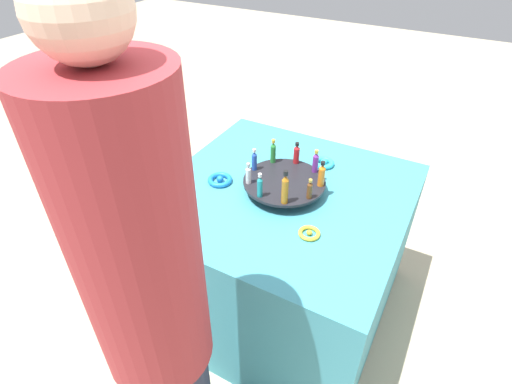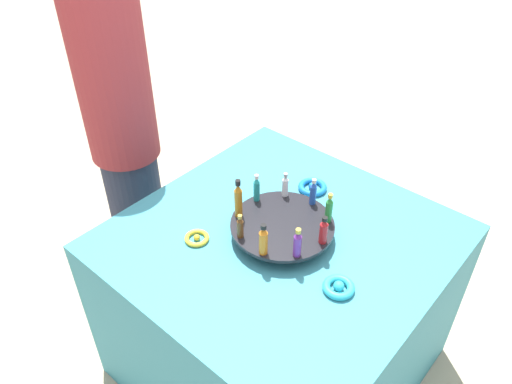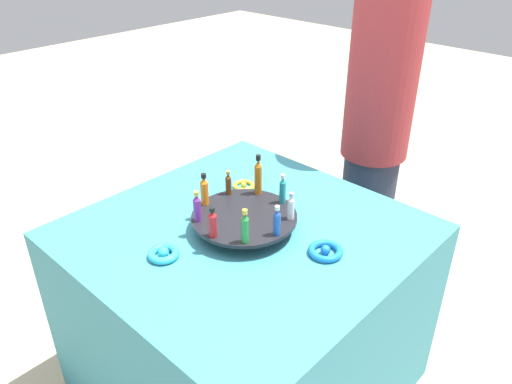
# 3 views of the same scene
# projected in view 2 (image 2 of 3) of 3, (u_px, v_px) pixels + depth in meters

# --- Properties ---
(ground_plane) EXTENTS (12.00, 12.00, 0.00)m
(ground_plane) POSITION_uv_depth(u_px,v_px,m) (277.00, 359.00, 2.18)
(ground_plane) COLOR tan
(party_table) EXTENTS (1.05, 1.05, 0.74)m
(party_table) POSITION_uv_depth(u_px,v_px,m) (279.00, 305.00, 1.95)
(party_table) COLOR teal
(party_table) RESTS_ON ground_plane
(display_stand) EXTENTS (0.36, 0.36, 0.06)m
(display_stand) POSITION_uv_depth(u_px,v_px,m) (282.00, 227.00, 1.70)
(display_stand) COLOR black
(display_stand) RESTS_ON party_table
(bottle_teal) EXTENTS (0.02, 0.02, 0.11)m
(bottle_teal) POSITION_uv_depth(u_px,v_px,m) (257.00, 189.00, 1.76)
(bottle_teal) COLOR teal
(bottle_teal) RESTS_ON display_stand
(bottle_amber) EXTENTS (0.03, 0.03, 0.15)m
(bottle_amber) POSITION_uv_depth(u_px,v_px,m) (238.00, 200.00, 1.68)
(bottle_amber) COLOR #AD6B19
(bottle_amber) RESTS_ON display_stand
(bottle_brown) EXTENTS (0.02, 0.02, 0.09)m
(bottle_brown) POSITION_uv_depth(u_px,v_px,m) (240.00, 227.00, 1.61)
(bottle_brown) COLOR brown
(bottle_brown) RESTS_ON display_stand
(bottle_orange) EXTENTS (0.03, 0.03, 0.12)m
(bottle_orange) POSITION_uv_depth(u_px,v_px,m) (263.00, 240.00, 1.55)
(bottle_orange) COLOR orange
(bottle_orange) RESTS_ON display_stand
(bottle_purple) EXTENTS (0.03, 0.03, 0.11)m
(bottle_purple) POSITION_uv_depth(u_px,v_px,m) (297.00, 243.00, 1.54)
(bottle_purple) COLOR #702D93
(bottle_purple) RESTS_ON display_stand
(bottle_red) EXTENTS (0.03, 0.03, 0.10)m
(bottle_red) POSITION_uv_depth(u_px,v_px,m) (324.00, 231.00, 1.59)
(bottle_red) COLOR #B21E23
(bottle_red) RESTS_ON display_stand
(bottle_green) EXTENTS (0.02, 0.02, 0.12)m
(bottle_green) POSITION_uv_depth(u_px,v_px,m) (329.00, 209.00, 1.67)
(bottle_green) COLOR #288438
(bottle_green) RESTS_ON display_stand
(bottle_blue) EXTENTS (0.02, 0.02, 0.10)m
(bottle_blue) POSITION_uv_depth(u_px,v_px,m) (313.00, 192.00, 1.75)
(bottle_blue) COLOR #234CAD
(bottle_blue) RESTS_ON display_stand
(bottle_clear) EXTENTS (0.02, 0.02, 0.10)m
(bottle_clear) POSITION_uv_depth(u_px,v_px,m) (285.00, 185.00, 1.78)
(bottle_clear) COLOR silver
(bottle_clear) RESTS_ON display_stand
(ribbon_bow_teal) EXTENTS (0.10, 0.10, 0.03)m
(ribbon_bow_teal) POSITION_uv_depth(u_px,v_px,m) (339.00, 287.00, 1.53)
(ribbon_bow_teal) COLOR #2DB7CC
(ribbon_bow_teal) RESTS_ON party_table
(ribbon_bow_blue) EXTENTS (0.11, 0.11, 0.03)m
(ribbon_bow_blue) POSITION_uv_depth(u_px,v_px,m) (313.00, 187.00, 1.93)
(ribbon_bow_blue) COLOR blue
(ribbon_bow_blue) RESTS_ON party_table
(ribbon_bow_gold) EXTENTS (0.09, 0.09, 0.02)m
(ribbon_bow_gold) POSITION_uv_depth(u_px,v_px,m) (197.00, 238.00, 1.71)
(ribbon_bow_gold) COLOR gold
(ribbon_bow_gold) RESTS_ON party_table
(person_figure) EXTENTS (0.29, 0.29, 1.72)m
(person_figure) POSITION_uv_depth(u_px,v_px,m) (121.00, 123.00, 2.07)
(person_figure) COLOR #282D42
(person_figure) RESTS_ON ground_plane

